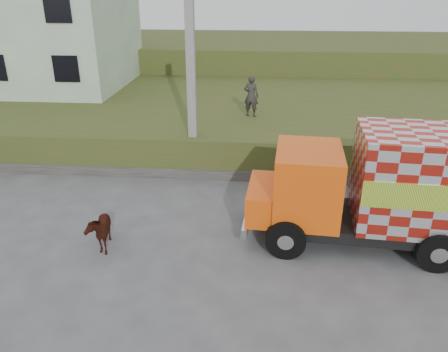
# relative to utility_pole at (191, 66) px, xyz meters

# --- Properties ---
(ground) EXTENTS (120.00, 120.00, 0.00)m
(ground) POSITION_rel_utility_pole_xyz_m (1.00, -4.60, -4.08)
(ground) COLOR #474749
(ground) RESTS_ON ground
(embankment) EXTENTS (40.00, 12.00, 1.50)m
(embankment) POSITION_rel_utility_pole_xyz_m (1.00, 5.40, -3.33)
(embankment) COLOR #314D19
(embankment) RESTS_ON ground
(embankment_far) EXTENTS (40.00, 12.00, 3.00)m
(embankment_far) POSITION_rel_utility_pole_xyz_m (1.00, 17.40, -2.58)
(embankment_far) COLOR #314D19
(embankment_far) RESTS_ON ground
(retaining_strip) EXTENTS (16.00, 0.50, 0.40)m
(retaining_strip) POSITION_rel_utility_pole_xyz_m (-1.00, -0.40, -3.88)
(retaining_strip) COLOR #595651
(retaining_strip) RESTS_ON ground
(building) EXTENTS (10.00, 8.00, 6.00)m
(building) POSITION_rel_utility_pole_xyz_m (-10.00, 8.40, 0.42)
(building) COLOR beige
(building) RESTS_ON embankment
(utility_pole) EXTENTS (1.20, 0.30, 8.00)m
(utility_pole) POSITION_rel_utility_pole_xyz_m (0.00, 0.00, 0.00)
(utility_pole) COLOR gray
(utility_pole) RESTS_ON ground
(cargo_truck) EXTENTS (7.57, 3.06, 3.31)m
(cargo_truck) POSITION_rel_utility_pole_xyz_m (6.30, -4.49, -2.37)
(cargo_truck) COLOR black
(cargo_truck) RESTS_ON ground
(cow) EXTENTS (0.92, 1.44, 1.13)m
(cow) POSITION_rel_utility_pole_xyz_m (-1.84, -5.32, -3.51)
(cow) COLOR #35180D
(cow) RESTS_ON ground
(pedestrian) EXTENTS (0.72, 0.56, 1.75)m
(pedestrian) POSITION_rel_utility_pole_xyz_m (2.08, 2.83, -1.70)
(pedestrian) COLOR #322F2C
(pedestrian) RESTS_ON embankment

